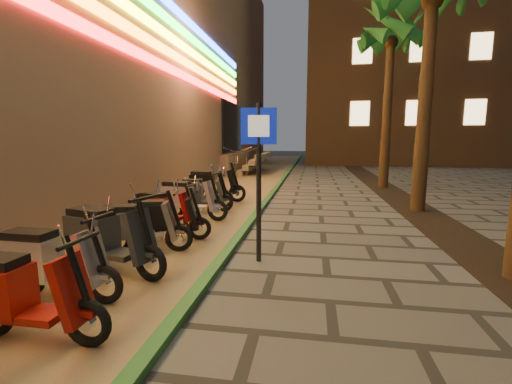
% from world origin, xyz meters
% --- Properties ---
extents(ground, '(120.00, 120.00, 0.00)m').
position_xyz_m(ground, '(0.00, 0.00, 0.00)').
color(ground, '#474442').
rests_on(ground, ground).
extents(parking_strip, '(3.40, 60.00, 0.01)m').
position_xyz_m(parking_strip, '(-2.60, 10.00, 0.01)').
color(parking_strip, '#8C7251').
rests_on(parking_strip, ground).
extents(green_curb, '(0.18, 60.00, 0.10)m').
position_xyz_m(green_curb, '(-0.90, 10.00, 0.05)').
color(green_curb, '#27692C').
rests_on(green_curb, ground).
extents(planting_strip, '(1.20, 40.00, 0.02)m').
position_xyz_m(planting_strip, '(3.60, 5.00, 0.01)').
color(planting_strip, black).
rests_on(planting_strip, ground).
extents(apartment_block, '(18.00, 16.06, 25.00)m').
position_xyz_m(apartment_block, '(9.00, 32.00, 12.50)').
color(apartment_block, brown).
rests_on(apartment_block, ground).
extents(palm_d, '(2.97, 3.02, 7.16)m').
position_xyz_m(palm_d, '(3.60, 12.00, 5.94)').
color(palm_d, '#472D19').
rests_on(palm_d, ground).
extents(pedestrian_sign, '(0.58, 0.11, 2.62)m').
position_xyz_m(pedestrian_sign, '(-0.29, 2.15, 1.70)').
color(pedestrian_sign, black).
rests_on(pedestrian_sign, ground).
extents(scooter_4, '(1.61, 0.57, 1.14)m').
position_xyz_m(scooter_4, '(-2.35, -0.53, 0.50)').
color(scooter_4, black).
rests_on(scooter_4, ground).
extents(scooter_5, '(1.64, 0.58, 1.16)m').
position_xyz_m(scooter_5, '(-2.73, 0.34, 0.50)').
color(scooter_5, black).
rests_on(scooter_5, ground).
extents(scooter_6, '(1.82, 0.91, 1.28)m').
position_xyz_m(scooter_6, '(-2.54, 1.28, 0.56)').
color(scooter_6, black).
rests_on(scooter_6, ground).
extents(scooter_7, '(1.63, 0.82, 1.15)m').
position_xyz_m(scooter_7, '(-2.56, 2.19, 0.50)').
color(scooter_7, black).
rests_on(scooter_7, ground).
extents(scooter_8, '(1.54, 0.78, 1.09)m').
position_xyz_m(scooter_8, '(-2.39, 2.98, 0.47)').
color(scooter_8, black).
rests_on(scooter_8, ground).
extents(scooter_9, '(1.54, 0.58, 1.08)m').
position_xyz_m(scooter_9, '(-2.78, 3.89, 0.47)').
color(scooter_9, black).
rests_on(scooter_9, ground).
extents(scooter_10, '(1.80, 0.69, 1.26)m').
position_xyz_m(scooter_10, '(-2.61, 4.92, 0.55)').
color(scooter_10, black).
rests_on(scooter_10, ground).
extents(scooter_11, '(1.56, 0.83, 1.11)m').
position_xyz_m(scooter_11, '(-2.59, 5.74, 0.48)').
color(scooter_11, black).
rests_on(scooter_11, ground).
extents(scooter_12, '(1.58, 0.77, 1.11)m').
position_xyz_m(scooter_12, '(-2.76, 6.51, 0.48)').
color(scooter_12, black).
rests_on(scooter_12, ground).
extents(scooter_13, '(1.86, 0.65, 1.31)m').
position_xyz_m(scooter_13, '(-2.74, 7.49, 0.57)').
color(scooter_13, black).
rests_on(scooter_13, ground).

